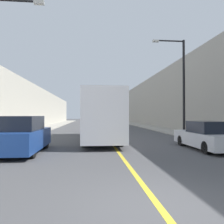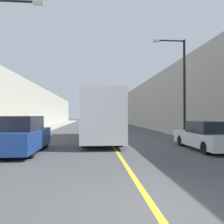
# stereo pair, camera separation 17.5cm
# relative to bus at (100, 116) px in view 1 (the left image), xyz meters

# --- Properties ---
(ground_plane) EXTENTS (200.00, 200.00, 0.00)m
(ground_plane) POSITION_rel_bus_xyz_m (0.67, -11.80, -1.79)
(ground_plane) COLOR #474749
(sidewalk_left) EXTENTS (2.91, 72.00, 0.10)m
(sidewalk_left) POSITION_rel_bus_xyz_m (-6.84, 18.20, -1.74)
(sidewalk_left) COLOR #9E998E
(sidewalk_left) RESTS_ON ground
(sidewalk_right) EXTENTS (2.91, 72.00, 0.10)m
(sidewalk_right) POSITION_rel_bus_xyz_m (8.19, 18.20, -1.74)
(sidewalk_right) COLOR #9E998E
(sidewalk_right) RESTS_ON ground
(building_row_left) EXTENTS (4.00, 72.00, 6.07)m
(building_row_left) POSITION_rel_bus_xyz_m (-10.30, 18.20, 1.24)
(building_row_left) COLOR #B7B2A3
(building_row_left) RESTS_ON ground
(building_row_right) EXTENTS (4.00, 72.00, 8.42)m
(building_row_right) POSITION_rel_bus_xyz_m (11.64, 18.20, 2.41)
(building_row_right) COLOR gray
(building_row_right) RESTS_ON ground
(road_center_line) EXTENTS (0.16, 72.00, 0.01)m
(road_center_line) POSITION_rel_bus_xyz_m (0.67, 18.20, -1.79)
(road_center_line) COLOR gold
(road_center_line) RESTS_ON ground
(bus) EXTENTS (2.45, 10.27, 3.35)m
(bus) POSITION_rel_bus_xyz_m (0.00, 0.00, 0.00)
(bus) COLOR silver
(bus) RESTS_ON ground
(parked_suv_left) EXTENTS (1.97, 4.68, 1.81)m
(parked_suv_left) POSITION_rel_bus_xyz_m (-4.08, -4.97, -0.95)
(parked_suv_left) COLOR navy
(parked_suv_left) RESTS_ON ground
(car_right_near) EXTENTS (1.75, 4.63, 1.52)m
(car_right_near) POSITION_rel_bus_xyz_m (5.53, -4.77, -1.11)
(car_right_near) COLOR silver
(car_right_near) RESTS_ON ground
(street_lamp_right) EXTENTS (2.76, 0.24, 8.02)m
(street_lamp_right) POSITION_rel_bus_xyz_m (6.80, 1.45, 2.88)
(street_lamp_right) COLOR black
(street_lamp_right) RESTS_ON sidewalk_right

